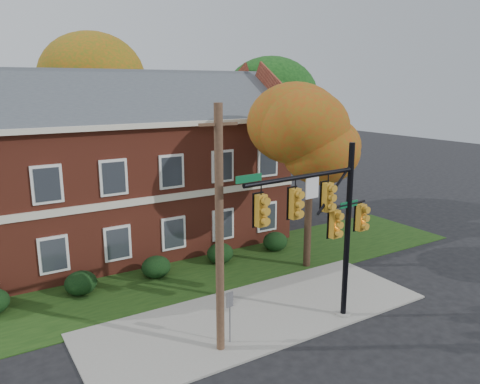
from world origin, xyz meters
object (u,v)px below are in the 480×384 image
hedge_center (156,267)px  traffic_signal (326,218)px  tree_near_right (316,135)px  hedge_left (81,283)px  utility_pole (219,232)px  hedge_far_right (275,241)px  tree_far_rear (97,87)px  sign_post (230,309)px  tree_right_rear (276,98)px  hedge_right (220,253)px  apartment_building (116,159)px

hedge_center → traffic_signal: 9.26m
tree_near_right → hedge_center: bearing=158.6°
hedge_left → utility_pole: utility_pole is taller
hedge_far_right → traffic_signal: traffic_signal is taller
tree_far_rear → sign_post: bearing=-93.9°
tree_right_rear → sign_post: tree_right_rear is taller
traffic_signal → utility_pole: utility_pole is taller
hedge_left → tree_right_rear: 17.74m
hedge_center → tree_right_rear: 14.94m
tree_far_rear → utility_pole: tree_far_rear is taller
traffic_signal → tree_far_rear: bearing=91.5°
hedge_center → tree_right_rear: size_ratio=0.13×
sign_post → tree_near_right: bearing=21.4°
hedge_right → sign_post: sign_post is taller
hedge_right → utility_pole: utility_pole is taller
hedge_far_right → tree_near_right: 6.77m
traffic_signal → utility_pole: size_ratio=0.82×
tree_near_right → traffic_signal: (-3.64, -4.83, -2.37)m
tree_near_right → utility_pole: 9.14m
tree_near_right → hedge_right: bearing=142.7°
apartment_building → hedge_center: 6.89m
tree_near_right → tree_right_rear: size_ratio=0.81×
hedge_center → traffic_signal: (3.58, -7.66, 3.78)m
utility_pole → hedge_far_right: bearing=47.0°
tree_near_right → traffic_signal: 6.49m
hedge_center → apartment_building: bearing=90.0°
apartment_building → hedge_right: bearing=-56.3°
apartment_building → hedge_right: 7.73m
hedge_center → tree_far_rear: bearing=84.1°
hedge_left → tree_far_rear: size_ratio=0.12×
hedge_far_right → apartment_building: bearing=143.1°
apartment_building → sign_post: (-0.02, -12.18, -3.64)m
apartment_building → traffic_signal: 13.42m
tree_right_rear → hedge_center: bearing=-151.6°
traffic_signal → hedge_far_right: bearing=61.3°
apartment_building → tree_near_right: size_ratio=2.19×
hedge_left → tree_right_rear: bearing=22.4°
hedge_center → tree_right_rear: bearing=28.4°
hedge_right → traffic_signal: bearing=-89.4°
hedge_right → sign_post: size_ratio=0.70×
hedge_right → hedge_far_right: bearing=0.0°
tree_right_rear → traffic_signal: size_ratio=1.53×
hedge_center → tree_far_rear: tree_far_rear is taller
apartment_building → tree_far_rear: size_ratio=1.63×
hedge_left → hedge_center: 3.50m
hedge_right → traffic_signal: (0.08, -7.66, 3.78)m
apartment_building → traffic_signal: bearing=-74.5°
hedge_center → utility_pole: utility_pole is taller
hedge_right → hedge_center: bearing=180.0°
apartment_building → hedge_center: (0.00, -5.25, -4.46)m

